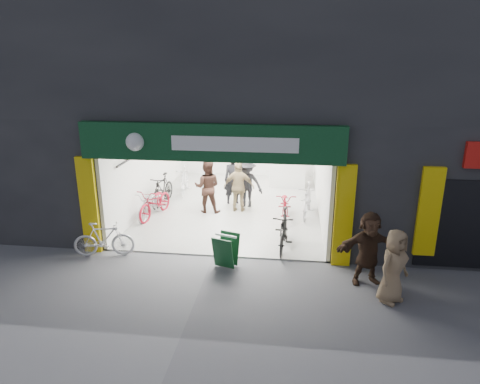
% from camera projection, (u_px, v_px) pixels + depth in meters
% --- Properties ---
extents(ground, '(60.00, 60.00, 0.00)m').
position_uv_depth(ground, '(213.00, 256.00, 11.20)').
color(ground, '#56565B').
rests_on(ground, ground).
extents(building, '(17.00, 10.27, 8.00)m').
position_uv_depth(building, '(264.00, 77.00, 14.49)').
color(building, '#232326').
rests_on(building, ground).
extents(bike_left_front, '(0.85, 1.79, 0.90)m').
position_uv_depth(bike_left_front, '(151.00, 204.00, 13.77)').
color(bike_left_front, silver).
rests_on(bike_left_front, ground).
extents(bike_left_midfront, '(0.70, 1.85, 1.08)m').
position_uv_depth(bike_left_midfront, '(162.00, 190.00, 14.92)').
color(bike_left_midfront, black).
rests_on(bike_left_midfront, ground).
extents(bike_left_midback, '(1.02, 1.99, 1.00)m').
position_uv_depth(bike_left_midback, '(155.00, 202.00, 13.80)').
color(bike_left_midback, maroon).
rests_on(bike_left_midback, ground).
extents(bike_left_back, '(0.68, 1.78, 1.04)m').
position_uv_depth(bike_left_back, '(184.00, 180.00, 16.15)').
color(bike_left_back, silver).
rests_on(bike_left_back, ground).
extents(bike_right_front, '(0.62, 1.85, 1.10)m').
position_uv_depth(bike_right_front, '(284.00, 230.00, 11.47)').
color(bike_right_front, black).
rests_on(bike_right_front, ground).
extents(bike_right_mid, '(0.69, 1.78, 0.92)m').
position_uv_depth(bike_right_mid, '(285.00, 205.00, 13.67)').
color(bike_right_mid, maroon).
rests_on(bike_right_mid, ground).
extents(bike_right_back, '(0.77, 1.87, 1.09)m').
position_uv_depth(bike_right_back, '(307.00, 200.00, 13.87)').
color(bike_right_back, '#A6A6AB').
rests_on(bike_right_back, ground).
extents(parked_bike, '(1.62, 0.76, 0.94)m').
position_uv_depth(parked_bike, '(104.00, 239.00, 11.10)').
color(parked_bike, silver).
rests_on(parked_bike, ground).
extents(customer_a, '(0.76, 0.63, 1.79)m').
position_uv_depth(customer_a, '(233.00, 180.00, 14.87)').
color(customer_a, black).
rests_on(customer_a, ground).
extents(customer_b, '(0.89, 0.70, 1.79)m').
position_uv_depth(customer_b, '(207.00, 187.00, 14.07)').
color(customer_b, '#321D17').
rests_on(customer_b, ground).
extents(customer_c, '(1.17, 0.76, 1.70)m').
position_uv_depth(customer_c, '(247.00, 184.00, 14.57)').
color(customer_c, black).
rests_on(customer_c, ground).
extents(customer_d, '(1.02, 0.43, 1.74)m').
position_uv_depth(customer_d, '(239.00, 187.00, 14.10)').
color(customer_d, '#917B54').
rests_on(customer_d, ground).
extents(pedestrian_near, '(0.93, 0.93, 1.63)m').
position_uv_depth(pedestrian_near, '(394.00, 266.00, 8.94)').
color(pedestrian_near, '#7B6347').
rests_on(pedestrian_near, ground).
extents(pedestrian_far, '(1.68, 0.88, 1.73)m').
position_uv_depth(pedestrian_far, '(368.00, 248.00, 9.67)').
color(pedestrian_far, '#352318').
rests_on(pedestrian_far, ground).
extents(sandwich_board, '(0.67, 0.68, 0.82)m').
position_uv_depth(sandwich_board, '(226.00, 250.00, 10.54)').
color(sandwich_board, '#0E3B1B').
rests_on(sandwich_board, ground).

